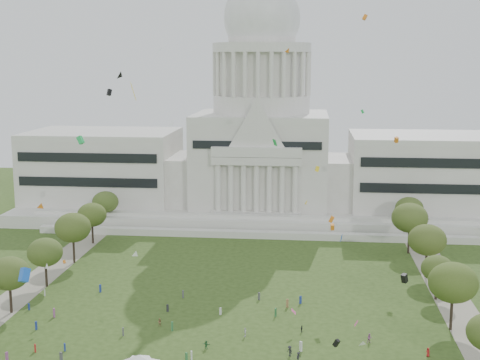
{
  "coord_description": "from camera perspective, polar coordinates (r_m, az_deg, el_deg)",
  "views": [
    {
      "loc": [
        16.07,
        -109.1,
        51.83
      ],
      "look_at": [
        0.0,
        45.0,
        24.0
      ],
      "focal_mm": 50.0,
      "sensor_mm": 36.0,
      "label": 1
    }
  ],
  "objects": [
    {
      "name": "person_9",
      "position": [
        120.94,
        5.02,
        -14.79
      ],
      "size": [
        1.07,
        1.23,
        1.7
      ],
      "primitive_type": "imported",
      "rotation": [
        0.0,
        0.0,
        0.99
      ],
      "color": "#26262B",
      "rests_on": "ground"
    },
    {
      "name": "person_10",
      "position": [
        132.71,
        5.29,
        -12.53
      ],
      "size": [
        0.71,
        0.91,
        1.36
      ],
      "primitive_type": "imported",
      "rotation": [
        0.0,
        0.0,
        1.17
      ],
      "color": "#26262B",
      "rests_on": "ground"
    },
    {
      "name": "path_left",
      "position": [
        161.68,
        -17.98,
        -9.02
      ],
      "size": [
        8.0,
        160.0,
        0.04
      ],
      "primitive_type": "cube",
      "color": "gray",
      "rests_on": "ground"
    },
    {
      "name": "row_tree_l_6",
      "position": [
        212.5,
        -11.42,
        -1.85
      ],
      "size": [
        8.19,
        8.19,
        11.64
      ],
      "color": "black",
      "rests_on": "ground"
    },
    {
      "name": "kite_swarm",
      "position": [
        116.59,
        -1.32,
        0.37
      ],
      "size": [
        97.26,
        101.83,
        65.01
      ],
      "color": "green",
      "rests_on": "ground"
    },
    {
      "name": "row_tree_r_6",
      "position": [
        204.13,
        14.24,
        -2.39
      ],
      "size": [
        8.42,
        8.42,
        11.97
      ],
      "color": "black",
      "rests_on": "ground"
    },
    {
      "name": "person_0",
      "position": [
        126.72,
        15.75,
        -13.96
      ],
      "size": [
        0.94,
        0.92,
        1.64
      ],
      "primitive_type": "imported",
      "rotation": [
        0.0,
        0.0,
        5.55
      ],
      "color": "#B21E1E",
      "rests_on": "ground"
    },
    {
      "name": "row_tree_l_5",
      "position": [
        195.14,
        -12.53,
        -2.92
      ],
      "size": [
        8.33,
        8.33,
        11.85
      ],
      "color": "black",
      "rests_on": "ground"
    },
    {
      "name": "row_tree_r_4",
      "position": [
        167.21,
        15.69,
        -4.95
      ],
      "size": [
        9.19,
        9.19,
        13.06
      ],
      "color": "black",
      "rests_on": "ground"
    },
    {
      "name": "row_tree_l_4",
      "position": [
        177.51,
        -14.08,
        -3.96
      ],
      "size": [
        9.29,
        9.29,
        13.21
      ],
      "color": "black",
      "rests_on": "ground"
    },
    {
      "name": "person_2",
      "position": [
        129.88,
        10.99,
        -13.11
      ],
      "size": [
        0.94,
        0.67,
        1.77
      ],
      "primitive_type": "imported",
      "rotation": [
        0.0,
        0.0,
        0.17
      ],
      "color": "#994C8C",
      "rests_on": "ground"
    },
    {
      "name": "ground",
      "position": [
        121.86,
        -2.27,
        -15.0
      ],
      "size": [
        400.0,
        400.0,
        0.0
      ],
      "primitive_type": "plane",
      "color": "#2E4417",
      "rests_on": "ground"
    },
    {
      "name": "person_5",
      "position": [
        125.31,
        -2.9,
        -13.87
      ],
      "size": [
        1.58,
        1.08,
        1.58
      ],
      "primitive_type": "imported",
      "rotation": [
        0.0,
        0.0,
        2.77
      ],
      "color": "#33723F",
      "rests_on": "ground"
    },
    {
      "name": "person_8",
      "position": [
        135.93,
        -6.88,
        -11.95
      ],
      "size": [
        0.78,
        0.49,
        1.6
      ],
      "primitive_type": "imported",
      "rotation": [
        0.0,
        0.0,
        3.15
      ],
      "color": "olive",
      "rests_on": "ground"
    },
    {
      "name": "person_3",
      "position": [
        122.62,
        4.26,
        -14.35
      ],
      "size": [
        1.35,
        1.36,
        1.96
      ],
      "primitive_type": "imported",
      "rotation": [
        0.0,
        0.0,
        5.48
      ],
      "color": "#26262B",
      "rests_on": "ground"
    },
    {
      "name": "capitol",
      "position": [
        225.22,
        1.81,
        2.64
      ],
      "size": [
        160.0,
        64.5,
        91.3
      ],
      "color": "beige",
      "rests_on": "ground"
    },
    {
      "name": "event_tent",
      "position": [
        115.37,
        -8.62,
        -14.9
      ],
      "size": [
        8.75,
        8.75,
        4.06
      ],
      "color": "#4C4C4C",
      "rests_on": "ground"
    },
    {
      "name": "row_tree_r_5",
      "position": [
        186.16,
        14.29,
        -3.15
      ],
      "size": [
        9.82,
        9.82,
        13.96
      ],
      "color": "black",
      "rests_on": "ground"
    },
    {
      "name": "path_right",
      "position": [
        151.84,
        18.01,
        -10.29
      ],
      "size": [
        8.0,
        160.0,
        0.04
      ],
      "primitive_type": "cube",
      "color": "gray",
      "rests_on": "ground"
    },
    {
      "name": "row_tree_l_2",
      "position": [
        146.94,
        -19.1,
        -7.55
      ],
      "size": [
        8.42,
        8.42,
        11.97
      ],
      "color": "black",
      "rests_on": "ground"
    },
    {
      "name": "row_tree_r_3",
      "position": [
        153.04,
        16.48,
        -7.25
      ],
      "size": [
        7.01,
        7.01,
        9.98
      ],
      "color": "black",
      "rests_on": "ground"
    },
    {
      "name": "row_tree_l_3",
      "position": [
        161.17,
        -16.3,
        -5.94
      ],
      "size": [
        8.12,
        8.12,
        11.55
      ],
      "color": "black",
      "rests_on": "ground"
    },
    {
      "name": "distant_crowd",
      "position": [
        135.78,
        -7.05,
        -11.95
      ],
      "size": [
        57.76,
        37.63,
        1.92
      ],
      "color": "#994C8C",
      "rests_on": "ground"
    },
    {
      "name": "row_tree_r_2",
      "position": [
        136.31,
        17.73,
        -8.34
      ],
      "size": [
        9.55,
        9.55,
        13.58
      ],
      "color": "black",
      "rests_on": "ground"
    },
    {
      "name": "person_4",
      "position": [
        130.13,
        0.44,
        -12.86
      ],
      "size": [
        0.8,
        1.15,
        1.78
      ],
      "primitive_type": "imported",
      "rotation": [
        0.0,
        0.0,
        4.95
      ],
      "color": "silver",
      "rests_on": "ground"
    }
  ]
}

